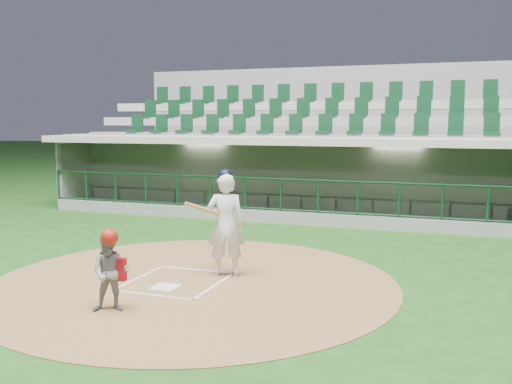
% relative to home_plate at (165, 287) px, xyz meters
% --- Properties ---
extents(ground, '(120.00, 120.00, 0.00)m').
position_rel_home_plate_xyz_m(ground, '(0.00, 0.70, -0.02)').
color(ground, '#184413').
rests_on(ground, ground).
extents(dirt_circle, '(7.20, 7.20, 0.01)m').
position_rel_home_plate_xyz_m(dirt_circle, '(0.30, 0.50, -0.02)').
color(dirt_circle, brown).
rests_on(dirt_circle, ground).
extents(home_plate, '(0.43, 0.43, 0.02)m').
position_rel_home_plate_xyz_m(home_plate, '(0.00, 0.00, 0.00)').
color(home_plate, white).
rests_on(home_plate, dirt_circle).
extents(batter_box_chalk, '(1.55, 1.80, 0.01)m').
position_rel_home_plate_xyz_m(batter_box_chalk, '(0.00, 0.40, -0.00)').
color(batter_box_chalk, white).
rests_on(batter_box_chalk, ground).
extents(dugout_structure, '(16.40, 3.70, 3.00)m').
position_rel_home_plate_xyz_m(dugout_structure, '(0.12, 8.52, 0.94)').
color(dugout_structure, slate).
rests_on(dugout_structure, ground).
extents(seating_deck, '(17.00, 6.72, 5.15)m').
position_rel_home_plate_xyz_m(seating_deck, '(0.00, 11.61, 1.40)').
color(seating_deck, slate).
rests_on(seating_deck, ground).
extents(batter, '(0.94, 0.96, 1.98)m').
position_rel_home_plate_xyz_m(batter, '(0.66, 1.11, 0.97)').
color(batter, white).
rests_on(batter, dirt_circle).
extents(catcher, '(0.70, 0.63, 1.25)m').
position_rel_home_plate_xyz_m(catcher, '(-0.18, -1.32, 0.61)').
color(catcher, gray).
rests_on(catcher, dirt_circle).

